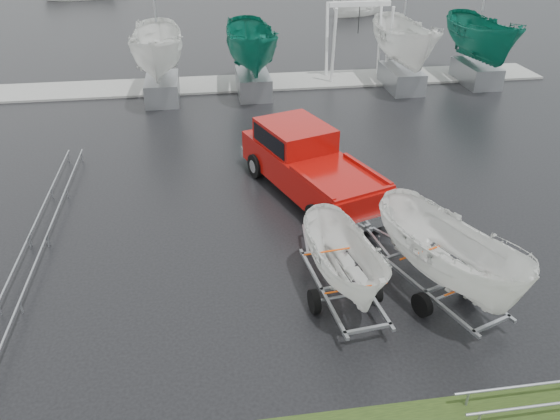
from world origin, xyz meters
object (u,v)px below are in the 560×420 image
(boat_hoist, at_px, (358,30))
(pickup_truck, at_px, (306,160))
(trailer_hitched, at_px, (458,202))
(trailer_parked, at_px, (347,220))

(boat_hoist, bearing_deg, pickup_truck, -112.39)
(pickup_truck, bearing_deg, boat_hoist, 48.09)
(pickup_truck, bearing_deg, trailer_hitched, -90.00)
(trailer_parked, bearing_deg, boat_hoist, 67.35)
(pickup_truck, xyz_separation_m, boat_hoist, (5.21, 12.66, 1.54))
(pickup_truck, relative_size, boat_hoist, 1.66)
(pickup_truck, distance_m, boat_hoist, 13.77)
(trailer_hitched, xyz_separation_m, boat_hoist, (2.95, 19.04, -0.16))
(pickup_truck, distance_m, trailer_parked, 6.18)
(pickup_truck, distance_m, trailer_hitched, 6.98)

